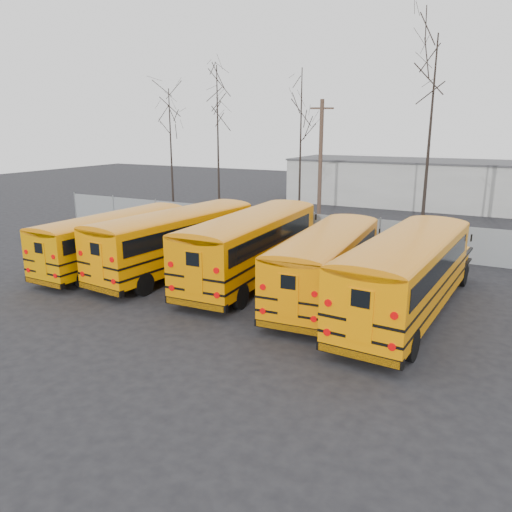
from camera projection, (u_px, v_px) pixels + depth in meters
The scene contains 13 objects.
ground at pixel (205, 307), 20.18m from camera, with size 120.00×120.00×0.00m, color black.
fence at pixel (314, 230), 30.22m from camera, with size 40.00×0.04×2.00m, color gray.
distant_building at pixel (413, 183), 46.22m from camera, with size 22.00×8.00×4.00m, color #B9B9B4.
bus_a at pixel (117, 235), 25.43m from camera, with size 2.73×10.41×2.89m.
bus_b at pixel (179, 236), 24.62m from camera, with size 3.75×11.55×3.18m.
bus_c at pixel (253, 240), 23.27m from camera, with size 3.14×11.84×3.29m.
bus_d at pixel (328, 258), 20.82m from camera, with size 3.13×10.83×2.99m.
bus_e at pixel (408, 268), 18.75m from camera, with size 3.47×11.82×3.27m.
utility_pole_left at pixel (320, 165), 34.12m from camera, with size 1.48×0.76×8.85m.
tree_0 at pixel (171, 152), 41.02m from camera, with size 0.26×0.26×10.02m, color black.
tree_1 at pixel (218, 144), 38.50m from camera, with size 0.26×0.26×11.51m, color black.
tree_2 at pixel (300, 151), 34.32m from camera, with size 0.26×0.26×10.87m, color black.
tree_3 at pixel (429, 142), 30.35m from camera, with size 0.26×0.26×12.33m, color black.
Camera 1 is at (10.63, -15.89, 7.08)m, focal length 35.00 mm.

